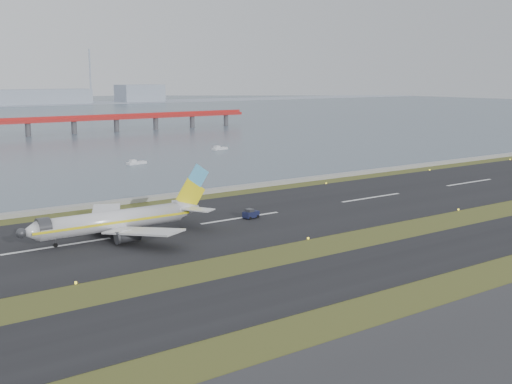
# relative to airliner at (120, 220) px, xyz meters

# --- Properties ---
(ground) EXTENTS (1000.00, 1000.00, 0.00)m
(ground) POSITION_rel_airliner_xyz_m (28.04, -29.63, -3.46)
(ground) COLOR #3A4619
(ground) RESTS_ON ground
(taxiway_strip) EXTENTS (1000.00, 18.00, 0.10)m
(taxiway_strip) POSITION_rel_airliner_xyz_m (28.04, -41.63, -3.41)
(taxiway_strip) COLOR black
(taxiway_strip) RESTS_ON ground
(runway_strip) EXTENTS (1000.00, 45.00, 0.10)m
(runway_strip) POSITION_rel_airliner_xyz_m (28.04, 0.37, -3.41)
(runway_strip) COLOR black
(runway_strip) RESTS_ON ground
(seawall) EXTENTS (1000.00, 2.50, 1.00)m
(seawall) POSITION_rel_airliner_xyz_m (28.04, 30.37, -2.96)
(seawall) COLOR gray
(seawall) RESTS_ON ground
(red_pier) EXTENTS (260.00, 5.00, 10.20)m
(red_pier) POSITION_rel_airliner_xyz_m (48.04, 220.37, 3.82)
(red_pier) COLOR red
(red_pier) RESTS_ON ground
(airliner) EXTENTS (38.52, 32.89, 12.80)m
(airliner) POSITION_rel_airliner_xyz_m (0.00, 0.00, 0.00)
(airliner) COLOR silver
(airliner) RESTS_ON ground
(pushback_tug) EXTENTS (3.72, 2.56, 2.20)m
(pushback_tug) POSITION_rel_airliner_xyz_m (29.61, -1.20, -2.39)
(pushback_tug) COLOR #141939
(pushback_tug) RESTS_ON ground
(workboat_near) EXTENTS (7.37, 3.30, 1.73)m
(workboat_near) POSITION_rel_airliner_xyz_m (47.15, 92.75, -2.91)
(workboat_near) COLOR silver
(workboat_near) RESTS_ON ground
(workboat_far) EXTENTS (7.67, 3.89, 1.78)m
(workboat_far) POSITION_rel_airliner_xyz_m (94.67, 113.23, -2.89)
(workboat_far) COLOR silver
(workboat_far) RESTS_ON ground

